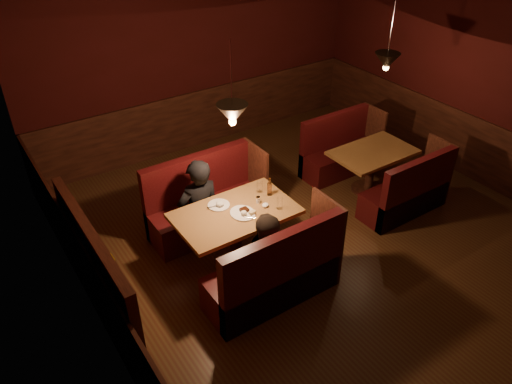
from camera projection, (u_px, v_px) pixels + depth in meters
room at (318, 183)px, 5.96m from camera, size 6.02×7.02×2.92m
main_table at (236, 223)px, 6.05m from camera, size 1.45×0.88×1.02m
main_bench_far at (206, 207)px, 6.77m from camera, size 1.60×0.57×1.09m
main_bench_near at (277, 277)px, 5.63m from camera, size 1.60×0.57×1.09m
second_table at (372, 162)px, 7.46m from camera, size 1.22×0.78×0.69m
second_bench_far at (339, 153)px, 8.09m from camera, size 1.35×0.51×0.96m
second_bench_near at (408, 195)px, 7.08m from camera, size 1.35×0.51×0.96m
diner_a at (198, 193)px, 6.22m from camera, size 0.60×0.40×1.63m
diner_b at (270, 244)px, 5.55m from camera, size 0.71×0.56×1.43m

